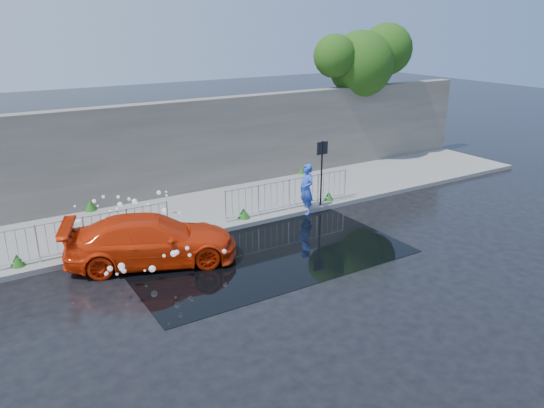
{
  "coord_description": "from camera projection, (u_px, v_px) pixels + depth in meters",
  "views": [
    {
      "loc": [
        -6.81,
        -11.32,
        6.46
      ],
      "look_at": [
        1.47,
        2.03,
        1.0
      ],
      "focal_mm": 35.0,
      "sensor_mm": 36.0,
      "label": 1
    }
  ],
  "objects": [
    {
      "name": "ground",
      "position": [
        265.0,
        268.0,
        14.6
      ],
      "size": [
        90.0,
        90.0,
        0.0
      ],
      "primitive_type": "plane",
      "color": "black",
      "rests_on": "ground"
    },
    {
      "name": "pavement",
      "position": [
        192.0,
        213.0,
        18.59
      ],
      "size": [
        30.0,
        4.0,
        0.15
      ],
      "primitive_type": "cube",
      "color": "slate",
      "rests_on": "ground"
    },
    {
      "name": "curb",
      "position": [
        217.0,
        231.0,
        16.98
      ],
      "size": [
        30.0,
        0.25,
        0.16
      ],
      "primitive_type": "cube",
      "color": "slate",
      "rests_on": "ground"
    },
    {
      "name": "retaining_wall",
      "position": [
        165.0,
        149.0,
        19.75
      ],
      "size": [
        30.0,
        0.6,
        3.5
      ],
      "primitive_type": "cube",
      "color": "#5B574D",
      "rests_on": "pavement"
    },
    {
      "name": "puddle",
      "position": [
        262.0,
        251.0,
        15.65
      ],
      "size": [
        8.0,
        5.0,
        0.01
      ],
      "primitive_type": "cube",
      "color": "black",
      "rests_on": "ground"
    },
    {
      "name": "sign_post",
      "position": [
        322.0,
        163.0,
        18.61
      ],
      "size": [
        0.45,
        0.06,
        2.5
      ],
      "color": "black",
      "rests_on": "ground"
    },
    {
      "name": "tree",
      "position": [
        365.0,
        59.0,
        23.81
      ],
      "size": [
        5.12,
        2.96,
        6.38
      ],
      "color": "#332114",
      "rests_on": "ground"
    },
    {
      "name": "railing_left",
      "position": [
        84.0,
        233.0,
        15.05
      ],
      "size": [
        5.05,
        0.05,
        1.1
      ],
      "color": "silver",
      "rests_on": "pavement"
    },
    {
      "name": "railing_right",
      "position": [
        289.0,
        193.0,
        18.54
      ],
      "size": [
        5.05,
        0.05,
        1.1
      ],
      "color": "silver",
      "rests_on": "pavement"
    },
    {
      "name": "weeds",
      "position": [
        188.0,
        212.0,
        17.97
      ],
      "size": [
        12.17,
        3.93,
        0.37
      ],
      "color": "#1F4C14",
      "rests_on": "pavement"
    },
    {
      "name": "water_spray",
      "position": [
        137.0,
        230.0,
        15.53
      ],
      "size": [
        3.58,
        5.41,
        1.01
      ],
      "color": "white",
      "rests_on": "ground"
    },
    {
      "name": "red_car",
      "position": [
        151.0,
        240.0,
        14.73
      ],
      "size": [
        5.05,
        3.36,
        1.36
      ],
      "primitive_type": "imported",
      "rotation": [
        0.0,
        0.0,
        1.23
      ],
      "color": "red",
      "rests_on": "ground"
    },
    {
      "name": "person",
      "position": [
        307.0,
        189.0,
        18.45
      ],
      "size": [
        0.48,
        0.68,
        1.79
      ],
      "primitive_type": "imported",
      "rotation": [
        0.0,
        0.0,
        -1.65
      ],
      "color": "blue",
      "rests_on": "ground"
    }
  ]
}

